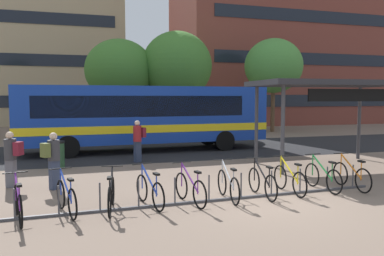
{
  "coord_description": "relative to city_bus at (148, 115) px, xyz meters",
  "views": [
    {
      "loc": [
        -4.53,
        -8.83,
        2.67
      ],
      "look_at": [
        -0.66,
        4.39,
        1.54
      ],
      "focal_mm": 35.13,
      "sensor_mm": 36.0,
      "label": 1
    }
  ],
  "objects": [
    {
      "name": "ground",
      "position": [
        1.42,
        -9.67,
        -1.78
      ],
      "size": [
        200.0,
        200.0,
        0.0
      ],
      "primitive_type": "plane",
      "color": "#7A6656"
    },
    {
      "name": "bus_lane_asphalt",
      "position": [
        1.42,
        -0.0,
        -1.77
      ],
      "size": [
        80.0,
        7.2,
        0.01
      ],
      "primitive_type": "cube",
      "color": "#232326",
      "rests_on": "ground"
    },
    {
      "name": "city_bus",
      "position": [
        0.0,
        0.0,
        0.0
      ],
      "size": [
        12.11,
        2.98,
        3.2
      ],
      "rotation": [
        0.0,
        0.0,
        0.03
      ],
      "color": "#14389E",
      "rests_on": "ground"
    },
    {
      "name": "bike_rack",
      "position": [
        -0.04,
        -9.58,
        -1.68
      ],
      "size": [
        9.96,
        0.47,
        0.7
      ],
      "rotation": [
        0.0,
        0.0,
        0.04
      ],
      "color": "#47474C",
      "rests_on": "ground"
    },
    {
      "name": "parked_bicycle_purple_0",
      "position": [
        -4.48,
        -9.86,
        -1.39
      ],
      "size": [
        0.59,
        1.69,
        0.99
      ],
      "rotation": [
        0.0,
        0.0,
        1.8
      ],
      "color": "black",
      "rests_on": "ground"
    },
    {
      "name": "parked_bicycle_blue_1",
      "position": [
        -3.5,
        -9.62,
        -1.39
      ],
      "size": [
        0.65,
        1.67,
        0.99
      ],
      "rotation": [
        0.0,
        0.0,
        1.86
      ],
      "color": "black",
      "rests_on": "ground"
    },
    {
      "name": "parked_bicycle_black_2",
      "position": [
        -2.5,
        -9.67,
        -1.39
      ],
      "size": [
        0.52,
        1.71,
        0.99
      ],
      "rotation": [
        0.0,
        0.0,
        1.43
      ],
      "color": "black",
      "rests_on": "ground"
    },
    {
      "name": "parked_bicycle_blue_3",
      "position": [
        -1.57,
        -9.54,
        -1.39
      ],
      "size": [
        0.58,
        1.69,
        0.99
      ],
      "rotation": [
        0.0,
        0.0,
        1.8
      ],
      "color": "black",
      "rests_on": "ground"
    },
    {
      "name": "parked_bicycle_purple_4",
      "position": [
        -0.55,
        -9.61,
        -1.39
      ],
      "size": [
        0.53,
        1.7,
        0.99
      ],
      "rotation": [
        0.0,
        0.0,
        1.76
      ],
      "color": "black",
      "rests_on": "ground"
    },
    {
      "name": "parked_bicycle_silver_5",
      "position": [
        0.5,
        -9.53,
        -1.39
      ],
      "size": [
        0.52,
        1.72,
        0.99
      ],
      "rotation": [
        0.0,
        0.0,
        1.52
      ],
      "color": "black",
      "rests_on": "ground"
    },
    {
      "name": "parked_bicycle_black_6",
      "position": [
        1.49,
        -9.51,
        -1.39
      ],
      "size": [
        0.52,
        1.72,
        0.99
      ],
      "rotation": [
        0.0,
        0.0,
        1.56
      ],
      "color": "black",
      "rests_on": "ground"
    },
    {
      "name": "parked_bicycle_yellow_7",
      "position": [
        2.4,
        -9.38,
        -1.39
      ],
      "size": [
        0.52,
        1.72,
        0.99
      ],
      "rotation": [
        0.0,
        0.0,
        1.57
      ],
      "color": "black",
      "rests_on": "ground"
    },
    {
      "name": "parked_bicycle_green_8",
      "position": [
        3.48,
        -9.36,
        -1.39
      ],
      "size": [
        0.52,
        1.72,
        0.99
      ],
      "rotation": [
        0.0,
        0.0,
        1.59
      ],
      "color": "black",
      "rests_on": "ground"
    },
    {
      "name": "parked_bicycle_orange_9",
      "position": [
        4.39,
        -9.45,
        -1.39
      ],
      "size": [
        0.52,
        1.72,
        0.99
      ],
      "rotation": [
        0.0,
        0.0,
        1.54
      ],
      "color": "black",
      "rests_on": "ground"
    },
    {
      "name": "transit_shelter",
      "position": [
        5.95,
        -6.03,
        1.3
      ],
      "size": [
        5.72,
        3.39,
        3.3
      ],
      "rotation": [
        0.0,
        0.0,
        -0.05
      ],
      "color": "#38383D",
      "rests_on": "ground"
    },
    {
      "name": "commuter_maroon_pack_0",
      "position": [
        -5.15,
        -6.46,
        -0.82
      ],
      "size": [
        0.6,
        0.49,
        1.67
      ],
      "rotation": [
        0.0,
        0.0,
        2.73
      ],
      "color": "#565660",
      "rests_on": "ground"
    },
    {
      "name": "commuter_olive_pack_1",
      "position": [
        -3.96,
        -7.08,
        -0.82
      ],
      "size": [
        0.6,
        0.55,
        1.66
      ],
      "rotation": [
        0.0,
        0.0,
        0.6
      ],
      "color": "#2D3851",
      "rests_on": "ground"
    },
    {
      "name": "commuter_maroon_pack_2",
      "position": [
        -0.93,
        -3.12,
        -0.78
      ],
      "size": [
        0.6,
        0.51,
        1.73
      ],
      "rotation": [
        0.0,
        0.0,
        3.61
      ],
      "color": "#2D3851",
      "rests_on": "ground"
    },
    {
      "name": "trash_bin",
      "position": [
        -4.05,
        -3.63,
        -1.26
      ],
      "size": [
        0.55,
        0.55,
        1.03
      ],
      "color": "#284C2D",
      "rests_on": "ground"
    },
    {
      "name": "street_tree_0",
      "position": [
        3.67,
        8.63,
        3.2
      ],
      "size": [
        5.16,
        5.16,
        7.5
      ],
      "color": "brown",
      "rests_on": "ground"
    },
    {
      "name": "street_tree_1",
      "position": [
        11.07,
        7.69,
        3.29
      ],
      "size": [
        4.43,
        4.43,
        7.16
      ],
      "color": "brown",
      "rests_on": "ground"
    },
    {
      "name": "street_tree_3",
      "position": [
        -0.46,
        9.24,
        2.83
      ],
      "size": [
        4.95,
        4.95,
        6.85
      ],
      "color": "brown",
      "rests_on": "ground"
    },
    {
      "name": "building_left_wing",
      "position": [
        -7.05,
        24.1,
        7.71
      ],
      "size": [
        16.24,
        10.68,
        18.98
      ],
      "color": "tan",
      "rests_on": "ground"
    },
    {
      "name": "building_right_wing",
      "position": [
        19.68,
        17.74,
        9.95
      ],
      "size": [
        26.67,
        10.6,
        23.45
      ],
      "color": "brown",
      "rests_on": "ground"
    }
  ]
}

